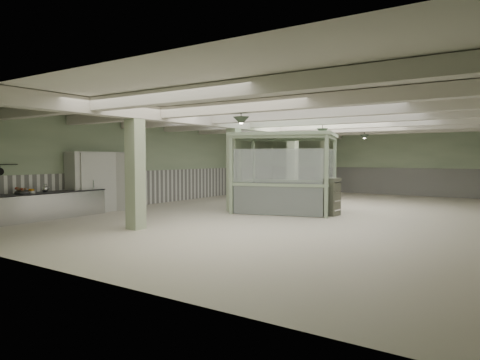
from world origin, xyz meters
The scene contains 31 objects.
floor centered at (0.00, 0.00, 0.00)m, with size 20.00×20.00×0.00m, color silver.
ceiling centered at (0.00, 0.00, 3.60)m, with size 14.00×20.00×0.02m, color beige.
wall_back centered at (0.00, 10.00, 1.80)m, with size 14.00×0.02×3.60m, color #AABD97.
wall_front centered at (0.00, -10.00, 1.80)m, with size 14.00×0.02×3.60m, color #AABD97.
wall_left centered at (-7.00, 0.00, 1.80)m, with size 0.02×20.00×3.60m, color #AABD97.
wainscot_left centered at (-6.97, 0.00, 0.75)m, with size 0.05×19.90×1.50m, color white.
wainscot_back centered at (0.00, 9.97, 0.75)m, with size 13.90×0.05×1.50m, color white.
girder centered at (-2.50, 0.00, 3.38)m, with size 0.45×19.90×0.40m, color beige.
beam_a centered at (0.00, -7.50, 3.42)m, with size 13.90×0.35×0.32m, color beige.
beam_b centered at (0.00, -5.00, 3.42)m, with size 13.90×0.35×0.32m, color beige.
beam_c centered at (0.00, -2.50, 3.42)m, with size 13.90×0.35×0.32m, color beige.
beam_d centered at (0.00, 0.00, 3.42)m, with size 13.90×0.35×0.32m, color beige.
beam_e centered at (0.00, 2.50, 3.42)m, with size 13.90×0.35×0.32m, color beige.
beam_f centered at (0.00, 5.00, 3.42)m, with size 13.90×0.35×0.32m, color beige.
beam_g centered at (0.00, 7.50, 3.42)m, with size 13.90×0.35×0.32m, color beige.
column_a centered at (-2.50, -6.00, 1.80)m, with size 0.42×0.42×3.60m, color #A2B28F.
column_b centered at (-2.50, -1.00, 1.80)m, with size 0.42×0.42×3.60m, color #A2B28F.
column_c centered at (-2.50, 4.00, 1.80)m, with size 0.42×0.42×3.60m, color #A2B28F.
column_d centered at (-2.50, 8.00, 1.80)m, with size 0.42×0.42×3.60m, color #A2B28F.
pendant_front centered at (0.50, -5.00, 3.05)m, with size 0.44×0.44×0.22m, color #2F3D2D.
pendant_mid centered at (0.50, 0.50, 3.05)m, with size 0.44×0.44×0.22m, color #2F3D2D.
pendant_back centered at (0.50, 5.50, 3.05)m, with size 0.44×0.44×0.22m, color #2F3D2D.
prep_counter centered at (-6.54, -6.63, 0.46)m, with size 0.86×4.90×0.91m.
pitcher_near centered at (-6.56, -5.16, 1.03)m, with size 0.18×0.21×0.26m, color #B1B1B6, non-canonical shape.
pitcher_far centered at (-6.50, -6.34, 1.04)m, with size 0.20×0.23×0.29m, color #B1B1B6, non-canonical shape.
veg_colander centered at (-6.57, -7.08, 1.00)m, with size 0.46×0.46×0.21m, color #3B3A3F, non-canonical shape.
orange_bowl centered at (-6.50, -6.81, 0.94)m, with size 0.24×0.24×0.08m, color #B2B2B7.
skillet_far centered at (-6.88, -7.60, 1.63)m, with size 0.24×0.24×0.03m, color black.
walkin_cooler centered at (-6.62, -4.00, 1.19)m, with size 1.22×2.60×2.38m.
guard_booth centered at (-0.83, 0.09, 1.97)m, with size 4.40×4.00×2.98m.
filing_cabinet centered at (1.12, -0.07, 0.67)m, with size 0.43×0.62×1.34m, color #5D5E4F.
Camera 1 is at (6.85, -14.56, 2.07)m, focal length 32.00 mm.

